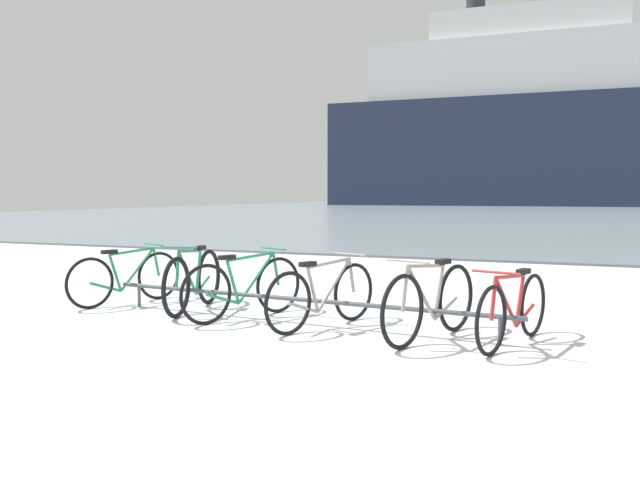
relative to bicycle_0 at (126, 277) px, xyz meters
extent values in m
cube|color=silver|center=(3.52, -3.74, -0.39)|extent=(80.00, 22.00, 0.08)
cube|color=gray|center=(3.52, 62.26, -0.39)|extent=(80.00, 110.00, 0.08)
cube|color=#47474C|center=(3.52, 7.26, -0.37)|extent=(80.00, 0.50, 0.05)
cylinder|color=#4C5156|center=(2.58, -0.35, -0.07)|extent=(5.03, 0.50, 0.05)
cylinder|color=#4C5156|center=(0.31, -0.14, -0.21)|extent=(0.04, 0.04, 0.28)
cylinder|color=#4C5156|center=(4.84, -0.55, -0.21)|extent=(0.04, 0.04, 0.28)
torus|color=black|center=(0.18, 0.47, -0.02)|extent=(0.27, 0.63, 0.66)
torus|color=black|center=(-0.18, -0.48, -0.02)|extent=(0.27, 0.63, 0.66)
cylinder|color=#2D8C60|center=(0.06, 0.16, 0.09)|extent=(0.22, 0.51, 0.56)
cylinder|color=#2D8C60|center=(-0.05, -0.15, 0.07)|extent=(0.10, 0.19, 0.50)
cylinder|color=#2D8C60|center=(0.03, 0.09, 0.34)|extent=(0.26, 0.63, 0.08)
cylinder|color=#2D8C60|center=(-0.10, -0.28, -0.10)|extent=(0.19, 0.43, 0.18)
cylinder|color=#2D8C60|center=(0.16, 0.43, 0.17)|extent=(0.07, 0.12, 0.39)
cube|color=black|center=(-0.08, -0.22, 0.35)|extent=(0.14, 0.22, 0.05)
cylinder|color=#2D8C60|center=(0.15, 0.40, 0.41)|extent=(0.44, 0.18, 0.02)
torus|color=black|center=(1.17, -0.56, 0.01)|extent=(0.17, 0.72, 0.72)
torus|color=black|center=(1.01, 0.40, 0.01)|extent=(0.17, 0.72, 0.72)
cylinder|color=#2D8C60|center=(1.12, -0.25, 0.14)|extent=(0.12, 0.52, 0.60)
cylinder|color=#2D8C60|center=(1.07, 0.07, 0.11)|extent=(0.07, 0.19, 0.54)
cylinder|color=#2D8C60|center=(1.11, -0.18, 0.40)|extent=(0.14, 0.64, 0.09)
cylinder|color=#2D8C60|center=(1.05, 0.20, -0.07)|extent=(0.11, 0.43, 0.20)
cylinder|color=#2D8C60|center=(1.17, -0.53, 0.22)|extent=(0.05, 0.11, 0.42)
cube|color=black|center=(1.06, 0.14, 0.42)|extent=(0.11, 0.21, 0.05)
cylinder|color=#2D8C60|center=(1.16, -0.49, 0.48)|extent=(0.46, 0.10, 0.02)
torus|color=black|center=(2.13, 0.19, -0.01)|extent=(0.32, 0.64, 0.68)
torus|color=black|center=(1.70, -0.77, -0.01)|extent=(0.32, 0.64, 0.68)
cylinder|color=#2D8C60|center=(1.99, -0.12, 0.11)|extent=(0.26, 0.52, 0.58)
cylinder|color=#2D8C60|center=(1.85, -0.43, 0.09)|extent=(0.11, 0.19, 0.52)
cylinder|color=#2D8C60|center=(1.96, -0.19, 0.37)|extent=(0.31, 0.64, 0.08)
cylinder|color=#2D8C60|center=(1.79, -0.56, -0.09)|extent=(0.22, 0.43, 0.19)
cylinder|color=#2D8C60|center=(2.11, 0.16, 0.19)|extent=(0.08, 0.12, 0.41)
cube|color=black|center=(1.82, -0.50, 0.38)|extent=(0.15, 0.22, 0.05)
cylinder|color=#2D8C60|center=(2.10, 0.12, 0.44)|extent=(0.43, 0.21, 0.02)
torus|color=black|center=(3.14, 0.07, -0.02)|extent=(0.28, 0.63, 0.66)
torus|color=black|center=(2.77, -0.90, -0.02)|extent=(0.28, 0.63, 0.66)
cylinder|color=gray|center=(3.02, -0.24, 0.10)|extent=(0.23, 0.52, 0.56)
cylinder|color=gray|center=(2.90, -0.56, 0.08)|extent=(0.10, 0.19, 0.50)
cylinder|color=gray|center=(2.99, -0.32, 0.35)|extent=(0.28, 0.64, 0.08)
cylinder|color=gray|center=(2.85, -0.69, -0.10)|extent=(0.20, 0.43, 0.18)
cylinder|color=gray|center=(3.13, 0.03, 0.17)|extent=(0.07, 0.12, 0.40)
cube|color=black|center=(2.87, -0.63, 0.36)|extent=(0.15, 0.22, 0.05)
cylinder|color=gray|center=(3.11, 0.00, 0.42)|extent=(0.44, 0.19, 0.02)
torus|color=black|center=(4.00, -1.04, 0.00)|extent=(0.27, 0.69, 0.71)
torus|color=black|center=(4.33, -0.06, 0.00)|extent=(0.27, 0.69, 0.71)
cylinder|color=gray|center=(4.11, -0.72, 0.13)|extent=(0.21, 0.52, 0.60)
cylinder|color=gray|center=(4.21, -0.40, 0.11)|extent=(0.09, 0.19, 0.54)
cylinder|color=gray|center=(4.13, -0.65, 0.40)|extent=(0.25, 0.65, 0.09)
cylinder|color=gray|center=(4.26, -0.27, -0.08)|extent=(0.18, 0.44, 0.19)
cylinder|color=gray|center=(4.02, -1.00, 0.21)|extent=(0.07, 0.12, 0.42)
cube|color=black|center=(4.24, -0.33, 0.41)|extent=(0.14, 0.22, 0.05)
cylinder|color=gray|center=(4.03, -0.96, 0.47)|extent=(0.44, 0.17, 0.02)
torus|color=black|center=(4.80, -0.98, -0.03)|extent=(0.22, 0.63, 0.64)
torus|color=black|center=(5.10, 0.00, -0.03)|extent=(0.22, 0.63, 0.64)
cylinder|color=#B22D2D|center=(4.90, -0.66, 0.09)|extent=(0.19, 0.52, 0.55)
cylinder|color=#B22D2D|center=(4.99, -0.35, 0.06)|extent=(0.09, 0.19, 0.49)
cylinder|color=#B22D2D|center=(4.92, -0.59, 0.32)|extent=(0.23, 0.65, 0.08)
cylinder|color=#B22D2D|center=(5.04, -0.21, -0.10)|extent=(0.16, 0.44, 0.18)
cylinder|color=#B22D2D|center=(4.81, -0.95, 0.16)|extent=(0.07, 0.12, 0.38)
cube|color=black|center=(5.02, -0.27, 0.34)|extent=(0.13, 0.21, 0.05)
cylinder|color=#B22D2D|center=(4.82, -0.91, 0.40)|extent=(0.45, 0.16, 0.02)
cube|color=#232D47|center=(0.80, 75.55, 6.02)|extent=(49.60, 13.58, 12.75)
cube|color=white|center=(-0.43, 75.52, 15.91)|extent=(37.22, 11.46, 7.01)
cube|color=white|center=(-0.43, 75.52, 21.20)|extent=(22.37, 9.30, 3.57)
camera|label=1|loc=(5.46, -6.75, 1.10)|focal=35.64mm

